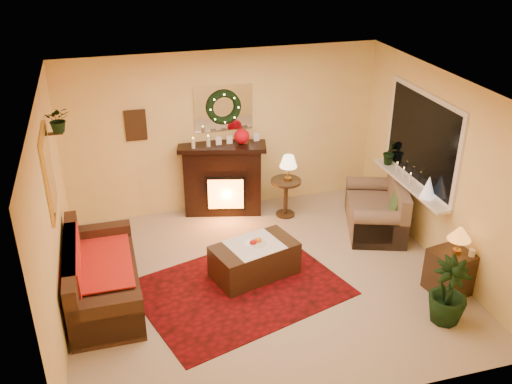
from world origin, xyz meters
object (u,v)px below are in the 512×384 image
object	(u,v)px
sofa	(102,270)
end_table_square	(449,273)
side_table_round	(286,197)
coffee_table	(254,261)
loveseat	(376,203)
fireplace	(223,181)

from	to	relation	value
sofa	end_table_square	distance (m)	4.40
end_table_square	side_table_round	bearing A→B (deg)	118.78
sofa	coffee_table	world-z (taller)	sofa
loveseat	side_table_round	world-z (taller)	loveseat
end_table_square	sofa	bearing A→B (deg)	166.59
fireplace	side_table_round	bearing A→B (deg)	-8.82
loveseat	side_table_round	size ratio (longest dim) A/B	2.20
coffee_table	fireplace	bearing A→B (deg)	73.74
loveseat	coffee_table	bearing A→B (deg)	-141.85
sofa	side_table_round	xyz separation A→B (m)	(2.90, 1.49, -0.11)
end_table_square	coffee_table	world-z (taller)	end_table_square
end_table_square	fireplace	bearing A→B (deg)	128.60
fireplace	end_table_square	xyz separation A→B (m)	(2.32, -2.90, -0.28)
fireplace	side_table_round	size ratio (longest dim) A/B	1.95
sofa	loveseat	world-z (taller)	sofa
sofa	loveseat	xyz separation A→B (m)	(4.10, 0.74, -0.01)
sofa	side_table_round	bearing A→B (deg)	27.07
fireplace	side_table_round	distance (m)	1.04
side_table_round	coffee_table	size ratio (longest dim) A/B	0.56
sofa	fireplace	size ratio (longest dim) A/B	1.57
end_table_square	coffee_table	size ratio (longest dim) A/B	0.52
sofa	fireplace	world-z (taller)	fireplace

